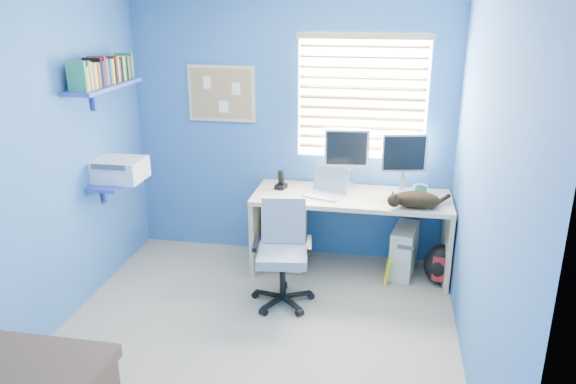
% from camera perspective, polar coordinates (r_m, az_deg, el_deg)
% --- Properties ---
extents(floor, '(3.00, 3.20, 0.00)m').
position_cam_1_polar(floor, '(4.29, -3.66, -14.84)').
color(floor, '#A08F7B').
rests_on(floor, ground).
extents(wall_back, '(3.00, 0.01, 2.50)m').
position_cam_1_polar(wall_back, '(5.25, 0.26, 6.56)').
color(wall_back, '#3163A8').
rests_on(wall_back, ground).
extents(wall_front, '(3.00, 0.01, 2.50)m').
position_cam_1_polar(wall_front, '(2.35, -13.86, -10.71)').
color(wall_front, '#3163A8').
rests_on(wall_front, ground).
extents(wall_left, '(0.01, 3.20, 2.50)m').
position_cam_1_polar(wall_left, '(4.35, -23.60, 2.25)').
color(wall_left, '#3163A8').
rests_on(wall_left, ground).
extents(wall_right, '(0.01, 3.20, 2.50)m').
position_cam_1_polar(wall_right, '(3.68, 19.23, -0.11)').
color(wall_right, '#3163A8').
rests_on(wall_right, ground).
extents(desk, '(1.74, 0.65, 0.74)m').
position_cam_1_polar(desk, '(5.12, 6.33, -4.24)').
color(desk, '#CAAE85').
rests_on(desk, floor).
extents(laptop, '(0.40, 0.35, 0.22)m').
position_cam_1_polar(laptop, '(4.92, 3.80, 0.81)').
color(laptop, silver).
rests_on(laptop, desk).
extents(monitor_left, '(0.41, 0.16, 0.54)m').
position_cam_1_polar(monitor_left, '(5.14, 5.97, 3.43)').
color(monitor_left, silver).
rests_on(monitor_left, desk).
extents(monitor_right, '(0.42, 0.20, 0.54)m').
position_cam_1_polar(monitor_right, '(5.06, 11.67, 2.87)').
color(monitor_right, silver).
rests_on(monitor_right, desk).
extents(phone, '(0.11, 0.13, 0.17)m').
position_cam_1_polar(phone, '(5.11, -0.71, 1.27)').
color(phone, black).
rests_on(phone, desk).
extents(mug, '(0.10, 0.09, 0.10)m').
position_cam_1_polar(mug, '(5.02, 13.34, -0.01)').
color(mug, '#2C8351').
rests_on(mug, desk).
extents(cd_spindle, '(0.13, 0.13, 0.07)m').
position_cam_1_polar(cd_spindle, '(5.14, 13.30, 0.28)').
color(cd_spindle, silver).
rests_on(cd_spindle, desk).
extents(cat, '(0.44, 0.34, 0.14)m').
position_cam_1_polar(cat, '(4.77, 12.93, -0.76)').
color(cat, black).
rests_on(cat, desk).
extents(tower_pc, '(0.27, 0.47, 0.45)m').
position_cam_1_polar(tower_pc, '(5.22, 11.71, -5.83)').
color(tower_pc, beige).
rests_on(tower_pc, floor).
extents(drawer_boxes, '(0.35, 0.28, 0.54)m').
position_cam_1_polar(drawer_boxes, '(5.20, -0.19, -4.94)').
color(drawer_boxes, tan).
rests_on(drawer_boxes, floor).
extents(yellow_book, '(0.03, 0.17, 0.24)m').
position_cam_1_polar(yellow_book, '(5.08, 10.07, -7.76)').
color(yellow_book, yellow).
rests_on(yellow_book, floor).
extents(backpack, '(0.37, 0.31, 0.37)m').
position_cam_1_polar(backpack, '(5.12, 15.39, -7.13)').
color(backpack, black).
rests_on(backpack, floor).
extents(office_chair, '(0.55, 0.55, 0.85)m').
position_cam_1_polar(office_chair, '(4.63, -0.53, -7.49)').
color(office_chair, black).
rests_on(office_chair, floor).
extents(window_blinds, '(1.15, 0.05, 1.10)m').
position_cam_1_polar(window_blinds, '(5.09, 7.53, 9.44)').
color(window_blinds, white).
rests_on(window_blinds, ground).
extents(corkboard, '(0.64, 0.02, 0.52)m').
position_cam_1_polar(corkboard, '(5.32, -6.78, 9.90)').
color(corkboard, '#CAAE85').
rests_on(corkboard, ground).
extents(wall_shelves, '(0.42, 0.90, 1.05)m').
position_cam_1_polar(wall_shelves, '(4.85, -17.64, 6.84)').
color(wall_shelves, '#3543A8').
rests_on(wall_shelves, ground).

